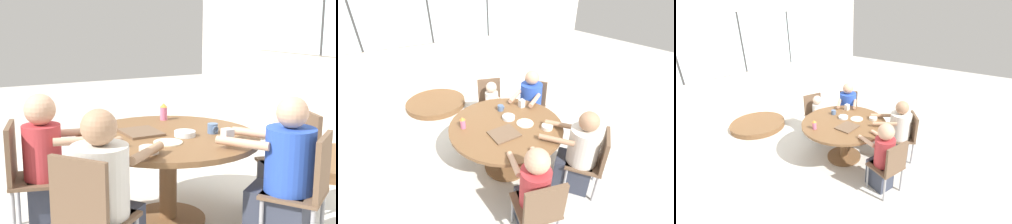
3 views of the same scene
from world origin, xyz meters
TOP-DOWN VIEW (x-y plane):
  - ground_plane at (0.00, 0.00)m, footprint 16.00×16.00m
  - wall_back_with_windows at (0.00, 2.93)m, footprint 8.40×0.08m
  - dining_table at (0.00, 0.00)m, footprint 1.42×1.42m
  - chair_for_woman_green_shirt at (0.90, 0.60)m, footprint 0.55×0.55m
  - chair_for_man_blue_shirt at (-0.29, -1.04)m, footprint 0.49×0.49m
  - chair_for_man_teal_shirt at (0.65, -0.86)m, footprint 0.56×0.56m
  - chair_for_toddler at (0.33, 1.03)m, footprint 0.50×0.50m
  - person_woman_green_shirt at (0.76, 0.50)m, footprint 0.69×0.62m
  - person_man_blue_shirt at (-0.24, -0.88)m, footprint 0.41×0.57m
  - person_man_teal_shirt at (0.55, -0.72)m, footprint 0.65×0.71m
  - person_toddler at (0.28, 0.88)m, footprint 0.31×0.42m
  - food_tray_dark at (-0.13, -0.17)m, footprint 0.32×0.28m
  - coffee_mug at (0.12, 0.33)m, footprint 0.09×0.08m
  - sippy_cup at (-0.48, 0.21)m, footprint 0.07×0.07m
  - milk_carton_small at (0.42, 0.26)m, footprint 0.07×0.07m
  - bowl_white_shallow at (0.37, -0.34)m, footprint 0.14×0.14m
  - bowl_cereal at (0.10, 0.09)m, footprint 0.16×0.16m
  - plate_tortillas at (0.21, -0.11)m, footprint 0.21×0.21m
  - folded_table_stack at (-0.31, 2.23)m, footprint 1.17×1.17m

SIDE VIEW (x-z plane):
  - ground_plane at x=0.00m, z-range 0.00..0.00m
  - folded_table_stack at x=-0.31m, z-range 0.00..0.12m
  - person_toddler at x=0.28m, z-range -0.03..0.85m
  - person_man_teal_shirt at x=0.55m, z-range -0.06..1.02m
  - person_woman_green_shirt at x=0.76m, z-range -0.06..1.03m
  - person_man_blue_shirt at x=-0.24m, z-range -0.04..1.03m
  - chair_for_woman_green_shirt at x=0.90m, z-range 0.08..0.92m
  - chair_for_man_blue_shirt at x=-0.29m, z-range 0.08..0.92m
  - chair_for_man_teal_shirt at x=0.65m, z-range 0.08..0.92m
  - chair_for_toddler at x=0.33m, z-range 0.08..0.92m
  - dining_table at x=0.00m, z-range 0.22..0.93m
  - plate_tortillas at x=0.21m, z-range 0.71..0.72m
  - food_tray_dark at x=-0.13m, z-range 0.71..0.73m
  - bowl_cereal at x=0.10m, z-range 0.71..0.75m
  - bowl_white_shallow at x=0.37m, z-range 0.71..0.75m
  - coffee_mug at x=0.12m, z-range 0.71..0.78m
  - milk_carton_small at x=0.42m, z-range 0.71..0.82m
  - sippy_cup at x=-0.48m, z-range 0.71..0.86m
  - wall_back_with_windows at x=0.00m, z-range 0.03..2.83m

